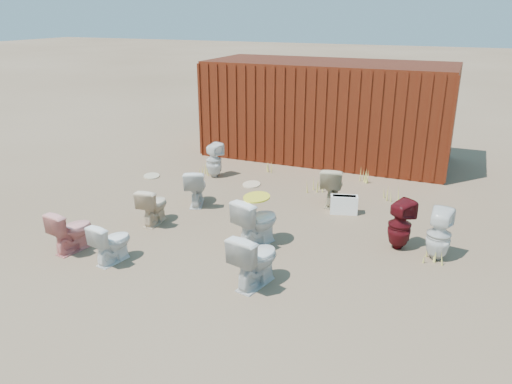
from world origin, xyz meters
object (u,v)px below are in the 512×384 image
at_px(toilet_back_beige_right, 332,185).
at_px(toilet_back_yellowlid, 257,221).
at_px(toilet_back_a, 214,160).
at_px(toilet_back_e, 439,235).
at_px(toilet_front_pink, 72,230).
at_px(toilet_back_beige_left, 153,205).
at_px(toilet_front_e, 255,259).
at_px(loose_tank, 344,205).
at_px(toilet_front_c, 196,187).
at_px(toilet_front_maroon, 400,225).
at_px(toilet_front_a, 112,242).
at_px(shipping_container, 327,110).

relative_size(toilet_back_beige_right, toilet_back_yellowlid, 0.95).
xyz_separation_m(toilet_back_a, toilet_back_e, (4.99, -2.22, 0.01)).
relative_size(toilet_front_pink, toilet_back_e, 0.86).
bearing_deg(toilet_back_a, toilet_back_beige_left, 111.81).
height_order(toilet_front_e, loose_tank, toilet_front_e).
height_order(toilet_front_c, toilet_front_maroon, toilet_front_maroon).
xyz_separation_m(toilet_back_beige_left, loose_tank, (3.00, 1.77, -0.16)).
bearing_deg(toilet_back_beige_left, toilet_front_maroon, -175.64).
distance_m(toilet_front_pink, toilet_front_maroon, 5.16).
height_order(toilet_front_pink, toilet_front_e, toilet_front_e).
bearing_deg(toilet_back_beige_left, toilet_front_a, 94.75).
distance_m(toilet_front_pink, toilet_front_c, 2.63).
height_order(toilet_front_c, toilet_back_yellowlid, toilet_back_yellowlid).
bearing_deg(toilet_front_maroon, toilet_back_a, 9.27).
relative_size(toilet_back_yellowlid, toilet_back_e, 1.00).
distance_m(toilet_front_a, toilet_back_yellowlid, 2.25).
relative_size(toilet_front_c, toilet_front_maroon, 0.89).
bearing_deg(toilet_back_beige_left, shipping_container, -111.78).
relative_size(toilet_front_c, toilet_back_beige_right, 0.95).
relative_size(toilet_front_maroon, toilet_back_beige_right, 1.06).
xyz_separation_m(toilet_front_e, toilet_back_e, (2.25, 1.79, 0.01)).
bearing_deg(loose_tank, toilet_front_e, -115.64).
height_order(toilet_front_pink, toilet_back_e, toilet_back_e).
bearing_deg(toilet_back_e, toilet_front_a, 31.49).
bearing_deg(toilet_back_e, toilet_front_pink, 27.58).
distance_m(toilet_front_a, toilet_front_pink, 0.82).
height_order(toilet_front_a, toilet_back_e, toilet_back_e).
bearing_deg(toilet_back_beige_right, toilet_front_c, 15.36).
xyz_separation_m(toilet_back_beige_right, loose_tank, (0.34, -0.39, -0.21)).
xyz_separation_m(toilet_back_a, toilet_back_beige_left, (0.24, -2.76, -0.05)).
height_order(toilet_front_c, toilet_front_e, toilet_front_e).
relative_size(toilet_front_a, toilet_front_e, 0.81).
bearing_deg(loose_tank, toilet_front_a, -146.44).
height_order(toilet_front_maroon, loose_tank, toilet_front_maroon).
xyz_separation_m(shipping_container, toilet_back_e, (3.12, -4.87, -0.80)).
relative_size(toilet_front_e, toilet_back_yellowlid, 0.98).
relative_size(toilet_front_c, toilet_front_e, 0.91).
distance_m(toilet_front_maroon, toilet_back_a, 4.86).
xyz_separation_m(toilet_back_beige_left, toilet_back_beige_right, (2.66, 2.16, 0.05)).
xyz_separation_m(toilet_front_maroon, toilet_back_a, (-4.39, 2.08, -0.01)).
bearing_deg(toilet_back_beige_right, toilet_back_yellowlid, 65.60).
distance_m(toilet_back_a, toilet_back_yellowlid, 3.63).
bearing_deg(shipping_container, toilet_front_maroon, -61.93).
xyz_separation_m(toilet_front_pink, toilet_back_yellowlid, (2.58, 1.34, 0.06)).
bearing_deg(toilet_back_beige_right, toilet_back_e, 133.82).
bearing_deg(toilet_front_a, toilet_front_c, -78.83).
height_order(toilet_front_e, toilet_back_yellowlid, toilet_back_yellowlid).
distance_m(toilet_front_pink, toilet_back_a, 4.19).
relative_size(toilet_front_c, loose_tank, 1.44).
bearing_deg(loose_tank, toilet_back_beige_right, 114.96).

